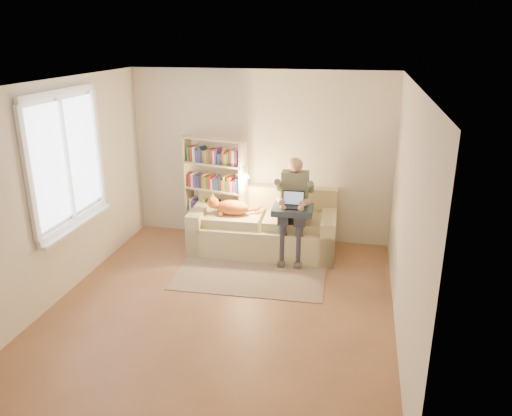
% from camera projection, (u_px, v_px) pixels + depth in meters
% --- Properties ---
extents(floor, '(4.50, 4.50, 0.00)m').
position_uv_depth(floor, '(223.00, 306.00, 5.97)').
color(floor, brown).
rests_on(floor, ground).
extents(ceiling, '(4.00, 4.50, 0.02)m').
position_uv_depth(ceiling, '(217.00, 83.00, 5.11)').
color(ceiling, white).
rests_on(ceiling, wall_back).
extents(wall_left, '(0.02, 4.50, 2.60)m').
position_uv_depth(wall_left, '(58.00, 192.00, 5.93)').
color(wall_left, silver).
rests_on(wall_left, floor).
extents(wall_right, '(0.02, 4.50, 2.60)m').
position_uv_depth(wall_right, '(406.00, 216.00, 5.15)').
color(wall_right, silver).
rests_on(wall_right, floor).
extents(wall_back, '(4.00, 0.02, 2.60)m').
position_uv_depth(wall_back, '(260.00, 157.00, 7.62)').
color(wall_back, silver).
rests_on(wall_back, floor).
extents(wall_front, '(4.00, 0.02, 2.60)m').
position_uv_depth(wall_front, '(131.00, 305.00, 3.47)').
color(wall_front, silver).
rests_on(wall_front, floor).
extents(window, '(0.12, 1.52, 1.69)m').
position_uv_depth(window, '(71.00, 182.00, 6.08)').
color(window, white).
rests_on(window, wall_left).
extents(sofa, '(2.15, 1.03, 0.90)m').
position_uv_depth(sofa, '(264.00, 229.00, 7.44)').
color(sofa, beige).
rests_on(sofa, floor).
extents(person, '(0.40, 0.63, 1.44)m').
position_uv_depth(person, '(294.00, 202.00, 7.06)').
color(person, slate).
rests_on(person, sofa).
extents(cat, '(0.73, 0.27, 0.27)m').
position_uv_depth(cat, '(228.00, 207.00, 7.28)').
color(cat, orange).
rests_on(cat, sofa).
extents(blanket, '(0.58, 0.48, 0.09)m').
position_uv_depth(blanket, '(291.00, 210.00, 6.97)').
color(blanket, '#273644').
rests_on(blanket, person).
extents(laptop, '(0.31, 0.28, 0.26)m').
position_uv_depth(laptop, '(291.00, 203.00, 6.95)').
color(laptop, black).
rests_on(laptop, blanket).
extents(bookshelf, '(1.08, 0.52, 1.65)m').
position_uv_depth(bookshelf, '(215.00, 185.00, 7.55)').
color(bookshelf, beige).
rests_on(bookshelf, floor).
extents(rug, '(2.03, 1.24, 0.01)m').
position_uv_depth(rug, '(250.00, 275.00, 6.72)').
color(rug, gray).
rests_on(rug, floor).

